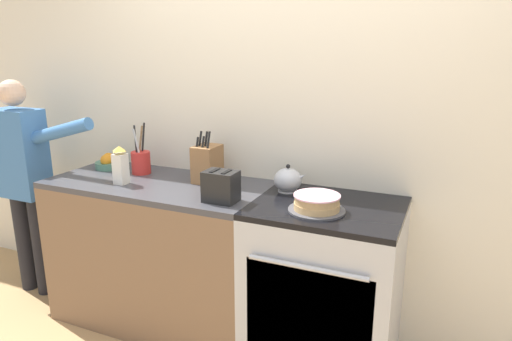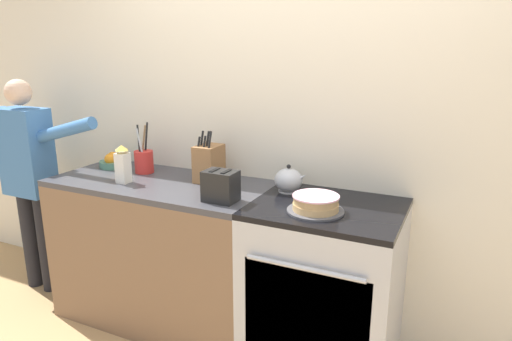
{
  "view_description": "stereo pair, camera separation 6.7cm",
  "coord_description": "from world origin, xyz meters",
  "px_view_note": "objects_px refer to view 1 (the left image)",
  "views": [
    {
      "loc": [
        0.89,
        -1.85,
        1.71
      ],
      "look_at": [
        -0.05,
        0.29,
        1.07
      ],
      "focal_mm": 32.0,
      "sensor_mm": 36.0,
      "label": 1
    },
    {
      "loc": [
        0.95,
        -1.82,
        1.71
      ],
      "look_at": [
        -0.05,
        0.29,
        1.07
      ],
      "focal_mm": 32.0,
      "sensor_mm": 36.0,
      "label": 2
    }
  ],
  "objects_px": {
    "knife_block": "(207,163)",
    "fruit_bowl": "(109,162)",
    "person_baker": "(23,171)",
    "stove_range": "(324,286)",
    "layer_cake": "(317,203)",
    "toaster": "(221,186)",
    "utensil_crock": "(141,161)",
    "milk_carton": "(120,166)",
    "tea_kettle": "(288,180)"
  },
  "relations": [
    {
      "from": "layer_cake",
      "to": "person_baker",
      "type": "distance_m",
      "value": 2.07
    },
    {
      "from": "knife_block",
      "to": "toaster",
      "type": "relative_size",
      "value": 1.67
    },
    {
      "from": "tea_kettle",
      "to": "person_baker",
      "type": "bearing_deg",
      "value": -173.21
    },
    {
      "from": "toaster",
      "to": "person_baker",
      "type": "height_order",
      "value": "person_baker"
    },
    {
      "from": "person_baker",
      "to": "utensil_crock",
      "type": "bearing_deg",
      "value": 1.14
    },
    {
      "from": "stove_range",
      "to": "layer_cake",
      "type": "bearing_deg",
      "value": -104.75
    },
    {
      "from": "stove_range",
      "to": "person_baker",
      "type": "distance_m",
      "value": 2.14
    },
    {
      "from": "tea_kettle",
      "to": "knife_block",
      "type": "distance_m",
      "value": 0.51
    },
    {
      "from": "layer_cake",
      "to": "stove_range",
      "type": "bearing_deg",
      "value": 75.25
    },
    {
      "from": "layer_cake",
      "to": "tea_kettle",
      "type": "xyz_separation_m",
      "value": [
        -0.24,
        0.25,
        0.03
      ]
    },
    {
      "from": "person_baker",
      "to": "fruit_bowl",
      "type": "bearing_deg",
      "value": 8.95
    },
    {
      "from": "knife_block",
      "to": "fruit_bowl",
      "type": "distance_m",
      "value": 0.76
    },
    {
      "from": "layer_cake",
      "to": "knife_block",
      "type": "xyz_separation_m",
      "value": [
        -0.75,
        0.23,
        0.07
      ]
    },
    {
      "from": "fruit_bowl",
      "to": "stove_range",
      "type": "bearing_deg",
      "value": -5.16
    },
    {
      "from": "knife_block",
      "to": "utensil_crock",
      "type": "bearing_deg",
      "value": -178.82
    },
    {
      "from": "fruit_bowl",
      "to": "person_baker",
      "type": "bearing_deg",
      "value": -159.03
    },
    {
      "from": "utensil_crock",
      "to": "fruit_bowl",
      "type": "bearing_deg",
      "value": 175.95
    },
    {
      "from": "layer_cake",
      "to": "utensil_crock",
      "type": "xyz_separation_m",
      "value": [
        -1.23,
        0.22,
        0.04
      ]
    },
    {
      "from": "stove_range",
      "to": "person_baker",
      "type": "height_order",
      "value": "person_baker"
    },
    {
      "from": "tea_kettle",
      "to": "utensil_crock",
      "type": "bearing_deg",
      "value": -178.73
    },
    {
      "from": "fruit_bowl",
      "to": "toaster",
      "type": "bearing_deg",
      "value": -16.69
    },
    {
      "from": "fruit_bowl",
      "to": "milk_carton",
      "type": "height_order",
      "value": "milk_carton"
    },
    {
      "from": "fruit_bowl",
      "to": "milk_carton",
      "type": "distance_m",
      "value": 0.41
    },
    {
      "from": "knife_block",
      "to": "person_baker",
      "type": "height_order",
      "value": "person_baker"
    },
    {
      "from": "knife_block",
      "to": "fruit_bowl",
      "type": "height_order",
      "value": "knife_block"
    },
    {
      "from": "layer_cake",
      "to": "person_baker",
      "type": "relative_size",
      "value": 0.19
    },
    {
      "from": "layer_cake",
      "to": "tea_kettle",
      "type": "bearing_deg",
      "value": 134.19
    },
    {
      "from": "utensil_crock",
      "to": "milk_carton",
      "type": "bearing_deg",
      "value": -81.11
    },
    {
      "from": "layer_cake",
      "to": "knife_block",
      "type": "distance_m",
      "value": 0.79
    },
    {
      "from": "layer_cake",
      "to": "toaster",
      "type": "distance_m",
      "value": 0.51
    },
    {
      "from": "fruit_bowl",
      "to": "toaster",
      "type": "height_order",
      "value": "toaster"
    },
    {
      "from": "utensil_crock",
      "to": "toaster",
      "type": "bearing_deg",
      "value": -21.12
    },
    {
      "from": "toaster",
      "to": "milk_carton",
      "type": "distance_m",
      "value": 0.69
    },
    {
      "from": "knife_block",
      "to": "milk_carton",
      "type": "height_order",
      "value": "knife_block"
    },
    {
      "from": "fruit_bowl",
      "to": "tea_kettle",
      "type": "bearing_deg",
      "value": 0.11
    },
    {
      "from": "layer_cake",
      "to": "person_baker",
      "type": "height_order",
      "value": "person_baker"
    },
    {
      "from": "stove_range",
      "to": "utensil_crock",
      "type": "height_order",
      "value": "utensil_crock"
    },
    {
      "from": "stove_range",
      "to": "toaster",
      "type": "distance_m",
      "value": 0.78
    },
    {
      "from": "layer_cake",
      "to": "milk_carton",
      "type": "bearing_deg",
      "value": -179.4
    },
    {
      "from": "stove_range",
      "to": "layer_cake",
      "type": "relative_size",
      "value": 3.27
    },
    {
      "from": "tea_kettle",
      "to": "milk_carton",
      "type": "bearing_deg",
      "value": -164.85
    },
    {
      "from": "person_baker",
      "to": "toaster",
      "type": "bearing_deg",
      "value": -15.16
    },
    {
      "from": "tea_kettle",
      "to": "utensil_crock",
      "type": "distance_m",
      "value": 0.99
    },
    {
      "from": "toaster",
      "to": "fruit_bowl",
      "type": "bearing_deg",
      "value": 163.31
    },
    {
      "from": "knife_block",
      "to": "person_baker",
      "type": "xyz_separation_m",
      "value": [
        -1.32,
        -0.21,
        -0.14
      ]
    },
    {
      "from": "stove_range",
      "to": "tea_kettle",
      "type": "relative_size",
      "value": 4.82
    },
    {
      "from": "fruit_bowl",
      "to": "utensil_crock",
      "type": "bearing_deg",
      "value": -4.05
    },
    {
      "from": "knife_block",
      "to": "fruit_bowl",
      "type": "relative_size",
      "value": 1.65
    },
    {
      "from": "toaster",
      "to": "milk_carton",
      "type": "relative_size",
      "value": 0.83
    },
    {
      "from": "stove_range",
      "to": "knife_block",
      "type": "relative_size",
      "value": 2.93
    }
  ]
}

